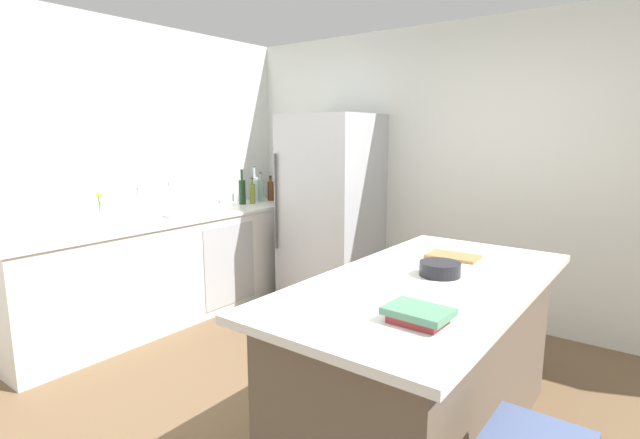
{
  "coord_description": "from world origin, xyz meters",
  "views": [
    {
      "loc": [
        1.46,
        -1.94,
        1.65
      ],
      "look_at": [
        -0.71,
        0.95,
        1.0
      ],
      "focal_mm": 26.96,
      "sensor_mm": 36.0,
      "label": 1
    }
  ],
  "objects_px": {
    "refrigerator": "(331,210)",
    "syrup_bottle": "(271,190)",
    "gin_bottle": "(261,190)",
    "soda_bottle": "(255,189)",
    "olive_oil_bottle": "(252,193)",
    "paper_towel_roll": "(170,202)",
    "mixing_bowl": "(440,269)",
    "flower_vase": "(101,216)",
    "wine_bottle": "(242,191)",
    "cutting_board": "(453,256)",
    "kitchen_island": "(424,360)",
    "cookbook_stack": "(418,315)",
    "sink_faucet": "(139,202)",
    "hot_sauce_bottle": "(282,193)"
  },
  "relations": [
    {
      "from": "hot_sauce_bottle",
      "to": "wine_bottle",
      "type": "relative_size",
      "value": 0.59
    },
    {
      "from": "soda_bottle",
      "to": "cutting_board",
      "type": "distance_m",
      "value": 2.74
    },
    {
      "from": "sink_faucet",
      "to": "paper_towel_roll",
      "type": "xyz_separation_m",
      "value": [
        0.03,
        0.27,
        -0.02
      ]
    },
    {
      "from": "soda_bottle",
      "to": "olive_oil_bottle",
      "type": "height_order",
      "value": "soda_bottle"
    },
    {
      "from": "olive_oil_bottle",
      "to": "cutting_board",
      "type": "xyz_separation_m",
      "value": [
        2.52,
        -0.82,
        -0.12
      ]
    },
    {
      "from": "mixing_bowl",
      "to": "cookbook_stack",
      "type": "bearing_deg",
      "value": -73.85
    },
    {
      "from": "hot_sauce_bottle",
      "to": "cookbook_stack",
      "type": "xyz_separation_m",
      "value": [
        2.72,
        -2.25,
        -0.07
      ]
    },
    {
      "from": "soda_bottle",
      "to": "mixing_bowl",
      "type": "distance_m",
      "value": 2.97
    },
    {
      "from": "kitchen_island",
      "to": "cookbook_stack",
      "type": "relative_size",
      "value": 7.63
    },
    {
      "from": "refrigerator",
      "to": "flower_vase",
      "type": "height_order",
      "value": "refrigerator"
    },
    {
      "from": "kitchen_island",
      "to": "syrup_bottle",
      "type": "distance_m",
      "value": 3.1
    },
    {
      "from": "gin_bottle",
      "to": "soda_bottle",
      "type": "xyz_separation_m",
      "value": [
        -0.0,
        -0.09,
        0.02
      ]
    },
    {
      "from": "gin_bottle",
      "to": "olive_oil_bottle",
      "type": "xyz_separation_m",
      "value": [
        0.06,
        -0.19,
        -0.01
      ]
    },
    {
      "from": "soda_bottle",
      "to": "cutting_board",
      "type": "xyz_separation_m",
      "value": [
        2.58,
        -0.92,
        -0.15
      ]
    },
    {
      "from": "paper_towel_roll",
      "to": "kitchen_island",
      "type": "bearing_deg",
      "value": -6.66
    },
    {
      "from": "sink_faucet",
      "to": "wine_bottle",
      "type": "xyz_separation_m",
      "value": [
        -0.01,
        1.19,
        -0.02
      ]
    },
    {
      "from": "refrigerator",
      "to": "flower_vase",
      "type": "distance_m",
      "value": 2.05
    },
    {
      "from": "syrup_bottle",
      "to": "cutting_board",
      "type": "xyz_separation_m",
      "value": [
        2.53,
        -1.11,
        -0.12
      ]
    },
    {
      "from": "paper_towel_roll",
      "to": "cutting_board",
      "type": "distance_m",
      "value": 2.53
    },
    {
      "from": "kitchen_island",
      "to": "mixing_bowl",
      "type": "height_order",
      "value": "mixing_bowl"
    },
    {
      "from": "paper_towel_roll",
      "to": "mixing_bowl",
      "type": "xyz_separation_m",
      "value": [
        2.61,
        -0.2,
        -0.11
      ]
    },
    {
      "from": "kitchen_island",
      "to": "wine_bottle",
      "type": "bearing_deg",
      "value": 155.06
    },
    {
      "from": "flower_vase",
      "to": "wine_bottle",
      "type": "distance_m",
      "value": 1.55
    },
    {
      "from": "syrup_bottle",
      "to": "olive_oil_bottle",
      "type": "bearing_deg",
      "value": -88.71
    },
    {
      "from": "paper_towel_roll",
      "to": "gin_bottle",
      "type": "distance_m",
      "value": 1.21
    },
    {
      "from": "kitchen_island",
      "to": "wine_bottle",
      "type": "distance_m",
      "value": 2.96
    },
    {
      "from": "syrup_bottle",
      "to": "gin_bottle",
      "type": "distance_m",
      "value": 0.11
    },
    {
      "from": "flower_vase",
      "to": "soda_bottle",
      "type": "bearing_deg",
      "value": 91.31
    },
    {
      "from": "flower_vase",
      "to": "mixing_bowl",
      "type": "height_order",
      "value": "flower_vase"
    },
    {
      "from": "hot_sauce_bottle",
      "to": "cookbook_stack",
      "type": "relative_size",
      "value": 0.81
    },
    {
      "from": "kitchen_island",
      "to": "cookbook_stack",
      "type": "distance_m",
      "value": 0.77
    },
    {
      "from": "mixing_bowl",
      "to": "gin_bottle",
      "type": "bearing_deg",
      "value": 152.1
    },
    {
      "from": "flower_vase",
      "to": "hot_sauce_bottle",
      "type": "bearing_deg",
      "value": 87.14
    },
    {
      "from": "refrigerator",
      "to": "syrup_bottle",
      "type": "height_order",
      "value": "refrigerator"
    },
    {
      "from": "syrup_bottle",
      "to": "soda_bottle",
      "type": "distance_m",
      "value": 0.2
    },
    {
      "from": "refrigerator",
      "to": "gin_bottle",
      "type": "height_order",
      "value": "refrigerator"
    },
    {
      "from": "wine_bottle",
      "to": "cutting_board",
      "type": "height_order",
      "value": "wine_bottle"
    },
    {
      "from": "flower_vase",
      "to": "olive_oil_bottle",
      "type": "height_order",
      "value": "flower_vase"
    },
    {
      "from": "refrigerator",
      "to": "syrup_bottle",
      "type": "relative_size",
      "value": 6.73
    },
    {
      "from": "wine_bottle",
      "to": "refrigerator",
      "type": "bearing_deg",
      "value": 18.22
    },
    {
      "from": "flower_vase",
      "to": "gin_bottle",
      "type": "bearing_deg",
      "value": 91.24
    },
    {
      "from": "sink_faucet",
      "to": "flower_vase",
      "type": "xyz_separation_m",
      "value": [
        0.02,
        -0.35,
        -0.07
      ]
    },
    {
      "from": "kitchen_island",
      "to": "syrup_bottle",
      "type": "height_order",
      "value": "syrup_bottle"
    },
    {
      "from": "kitchen_island",
      "to": "syrup_bottle",
      "type": "xyz_separation_m",
      "value": [
        -2.59,
        1.61,
        0.57
      ]
    },
    {
      "from": "kitchen_island",
      "to": "cutting_board",
      "type": "relative_size",
      "value": 6.41
    },
    {
      "from": "syrup_bottle",
      "to": "olive_oil_bottle",
      "type": "height_order",
      "value": "same"
    },
    {
      "from": "gin_bottle",
      "to": "soda_bottle",
      "type": "height_order",
      "value": "soda_bottle"
    },
    {
      "from": "refrigerator",
      "to": "paper_towel_roll",
      "type": "bearing_deg",
      "value": -125.47
    },
    {
      "from": "paper_towel_roll",
      "to": "hot_sauce_bottle",
      "type": "bearing_deg",
      "value": 86.64
    },
    {
      "from": "syrup_bottle",
      "to": "hot_sauce_bottle",
      "type": "bearing_deg",
      "value": 43.43
    }
  ]
}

